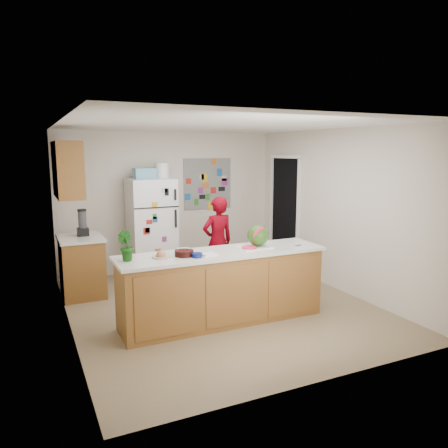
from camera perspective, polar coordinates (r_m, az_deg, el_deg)
name	(u,v)px	position (r m, az deg, el deg)	size (l,w,h in m)	color
floor	(221,307)	(6.26, -0.43, -10.78)	(4.00, 4.50, 0.02)	brown
wall_back	(169,201)	(8.04, -7.15, 2.94)	(4.00, 0.02, 2.50)	beige
wall_left	(65,230)	(5.44, -20.10, -0.74)	(0.02, 4.50, 2.50)	beige
wall_right	(338,210)	(7.01, 14.68, 1.73)	(0.02, 4.50, 2.50)	beige
ceiling	(220,124)	(5.88, -0.47, 12.90)	(4.00, 4.50, 0.02)	white
doorway	(285,213)	(8.19, 8.03, 1.41)	(0.03, 0.85, 2.04)	black
peninsula_base	(223,288)	(5.61, -0.18, -8.38)	(2.60, 0.62, 0.88)	brown
peninsula_top	(223,253)	(5.48, -0.18, -3.81)	(2.68, 0.70, 0.04)	silver
side_counter_base	(82,267)	(6.96, -18.07, -5.38)	(0.60, 0.80, 0.86)	brown
side_counter_top	(80,238)	(6.86, -18.26, -1.75)	(0.64, 0.84, 0.04)	silver
upper_cabinets	(67,170)	(6.68, -19.78, 6.71)	(0.35, 1.00, 0.80)	brown
refrigerator	(152,228)	(7.61, -9.43, -0.54)	(0.75, 0.70, 1.70)	silver
fridge_top_bin	(144,173)	(7.48, -10.37, 6.51)	(0.35, 0.28, 0.18)	#5999B2
photo_collage	(208,184)	(8.25, -2.16, 5.26)	(0.95, 0.01, 0.95)	slate
person	(218,242)	(6.97, -0.82, -2.36)	(0.53, 0.35, 1.46)	#6A010D
blender_appliance	(83,223)	(6.89, -18.00, 0.09)	(0.12, 0.12, 0.38)	black
cutting_board	(254,247)	(5.71, 4.00, -3.03)	(0.43, 0.32, 0.01)	white
watermelon	(258,236)	(5.73, 4.45, -1.51)	(0.28, 0.28, 0.28)	#1D5318
watermelon_slice	(249,247)	(5.61, 3.29, -3.06)	(0.18, 0.18, 0.02)	red
cherry_bowl	(184,253)	(5.26, -5.22, -3.81)	(0.23, 0.23, 0.07)	black
white_bowl	(184,251)	(5.38, -5.23, -3.57)	(0.17, 0.17, 0.06)	white
cobalt_bowl	(197,255)	(5.19, -3.55, -4.09)	(0.13, 0.13, 0.05)	#0B1655
plate	(161,257)	(5.23, -8.19, -4.26)	(0.22, 0.22, 0.02)	beige
paper_towel	(208,254)	(5.30, -2.05, -3.94)	(0.17, 0.15, 0.02)	white
keys	(298,245)	(5.88, 9.67, -2.76)	(0.08, 0.04, 0.01)	gray
potted_plant	(126,246)	(5.12, -12.74, -2.81)	(0.19, 0.15, 0.35)	#153F0D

